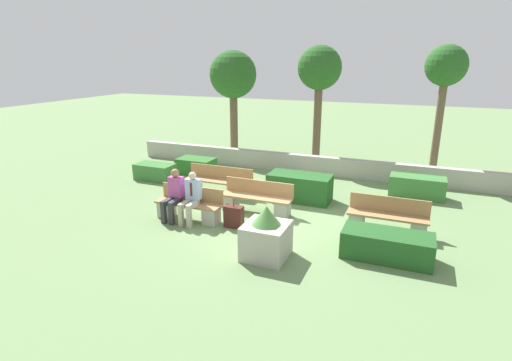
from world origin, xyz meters
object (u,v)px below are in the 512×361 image
(bench_left_side, at_px, (257,200))
(planter_corner_left, at_px, (266,236))
(tree_center_left, at_px, (319,71))
(person_seated_woman, at_px, (174,192))
(suitcase, at_px, (234,217))
(tree_leftmost, at_px, (233,76))
(tree_center_right, at_px, (446,71))
(person_seated_man, at_px, (191,195))
(bench_front, at_px, (189,207))
(bench_right_side, at_px, (387,220))
(bench_back, at_px, (219,184))

(bench_left_side, relative_size, planter_corner_left, 1.72)
(planter_corner_left, distance_m, tree_center_left, 9.08)
(person_seated_woman, xyz_separation_m, suitcase, (1.67, 0.13, -0.48))
(tree_leftmost, relative_size, tree_center_right, 0.97)
(tree_center_right, bearing_deg, person_seated_man, -129.37)
(bench_front, xyz_separation_m, suitcase, (1.31, -0.01, -0.06))
(bench_right_side, distance_m, person_seated_man, 4.94)
(bench_back, height_order, person_seated_man, person_seated_man)
(person_seated_man, xyz_separation_m, planter_corner_left, (2.47, -1.04, -0.25))
(person_seated_woman, height_order, tree_center_left, tree_center_left)
(bench_back, distance_m, planter_corner_left, 4.34)
(bench_front, height_order, bench_left_side, same)
(suitcase, distance_m, tree_leftmost, 8.71)
(bench_left_side, relative_size, tree_center_right, 0.44)
(tree_center_right, bearing_deg, tree_leftmost, 177.44)
(bench_right_side, bearing_deg, tree_leftmost, 130.35)
(person_seated_woman, height_order, suitcase, person_seated_woman)
(bench_back, bearing_deg, bench_front, -88.07)
(person_seated_man, distance_m, person_seated_woman, 0.52)
(planter_corner_left, relative_size, tree_center_left, 0.25)
(bench_back, height_order, tree_center_left, tree_center_left)
(suitcase, relative_size, tree_leftmost, 0.17)
(planter_corner_left, xyz_separation_m, tree_leftmost, (-4.79, 8.54, 2.87))
(tree_leftmost, relative_size, tree_center_left, 0.96)
(person_seated_woman, xyz_separation_m, tree_center_left, (1.95, 7.42, 2.86))
(bench_front, distance_m, person_seated_woman, 0.57)
(bench_back, distance_m, person_seated_woman, 2.27)
(planter_corner_left, bearing_deg, bench_right_side, 44.78)
(person_seated_woman, bearing_deg, suitcase, 4.36)
(tree_center_left, bearing_deg, bench_front, -102.33)
(person_seated_man, bearing_deg, bench_front, 139.69)
(bench_back, xyz_separation_m, tree_leftmost, (-1.94, 5.27, 3.01))
(person_seated_woman, height_order, planter_corner_left, person_seated_woman)
(bench_left_side, height_order, tree_center_right, tree_center_right)
(person_seated_woman, bearing_deg, bench_front, 21.28)
(person_seated_woman, height_order, tree_leftmost, tree_leftmost)
(person_seated_man, xyz_separation_m, tree_center_right, (5.86, 7.14, 2.96))
(person_seated_woman, relative_size, tree_leftmost, 0.31)
(tree_center_right, bearing_deg, bench_left_side, -127.99)
(bench_back, xyz_separation_m, person_seated_woman, (-0.15, -2.23, 0.41))
(tree_center_left, distance_m, tree_center_right, 4.44)
(bench_left_side, xyz_separation_m, bench_right_side, (3.47, -0.05, -0.00))
(bench_back, height_order, person_seated_woman, person_seated_woman)
(bench_left_side, distance_m, suitcase, 1.17)
(person_seated_man, distance_m, tree_center_left, 8.09)
(planter_corner_left, bearing_deg, person_seated_woman, 160.76)
(suitcase, xyz_separation_m, tree_center_left, (0.28, 7.29, 3.34))
(bench_front, distance_m, tree_center_right, 9.82)
(bench_back, bearing_deg, bench_right_side, -14.71)
(bench_left_side, distance_m, person_seated_man, 1.87)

